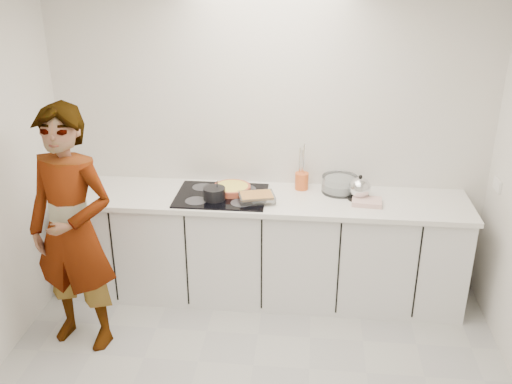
# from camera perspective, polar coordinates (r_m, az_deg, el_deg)

# --- Properties ---
(wall_back) EXTENTS (3.60, 0.00, 2.60)m
(wall_back) POSITION_cam_1_polar(r_m,az_deg,el_deg) (4.72, 1.28, 5.39)
(wall_back) COLOR silver
(wall_back) RESTS_ON ground
(base_cabinets) EXTENTS (3.20, 0.58, 0.87)m
(base_cabinets) POSITION_cam_1_polar(r_m,az_deg,el_deg) (4.77, 0.88, -5.74)
(base_cabinets) COLOR silver
(base_cabinets) RESTS_ON floor
(countertop) EXTENTS (3.24, 0.64, 0.04)m
(countertop) POSITION_cam_1_polar(r_m,az_deg,el_deg) (4.57, 0.91, -0.74)
(countertop) COLOR white
(countertop) RESTS_ON base_cabinets
(hob) EXTENTS (0.72, 0.54, 0.01)m
(hob) POSITION_cam_1_polar(r_m,az_deg,el_deg) (4.58, -3.47, -0.35)
(hob) COLOR black
(hob) RESTS_ON countertop
(tart_dish) EXTENTS (0.33, 0.33, 0.05)m
(tart_dish) POSITION_cam_1_polar(r_m,az_deg,el_deg) (4.62, -2.43, 0.37)
(tart_dish) COLOR #B34B30
(tart_dish) RESTS_ON hob
(saucepan) EXTENTS (0.18, 0.18, 0.17)m
(saucepan) POSITION_cam_1_polar(r_m,az_deg,el_deg) (4.48, -4.19, -0.16)
(saucepan) COLOR black
(saucepan) RESTS_ON hob
(baking_dish) EXTENTS (0.32, 0.26, 0.05)m
(baking_dish) POSITION_cam_1_polar(r_m,az_deg,el_deg) (4.45, 0.05, -0.51)
(baking_dish) COLOR silver
(baking_dish) RESTS_ON hob
(mixing_bowl) EXTENTS (0.34, 0.34, 0.14)m
(mixing_bowl) POSITION_cam_1_polar(r_m,az_deg,el_deg) (4.68, 8.36, 0.71)
(mixing_bowl) COLOR silver
(mixing_bowl) RESTS_ON countertop
(tea_towel) EXTENTS (0.24, 0.19, 0.04)m
(tea_towel) POSITION_cam_1_polar(r_m,az_deg,el_deg) (4.51, 11.02, -0.97)
(tea_towel) COLOR white
(tea_towel) RESTS_ON countertop
(kettle) EXTENTS (0.19, 0.19, 0.21)m
(kettle) POSITION_cam_1_polar(r_m,az_deg,el_deg) (4.57, 10.32, 0.31)
(kettle) COLOR black
(kettle) RESTS_ON countertop
(utensil_crock) EXTENTS (0.14, 0.14, 0.14)m
(utensil_crock) POSITION_cam_1_polar(r_m,az_deg,el_deg) (4.71, 4.59, 1.11)
(utensil_crock) COLOR #DB5B23
(utensil_crock) RESTS_ON countertop
(cook) EXTENTS (0.74, 0.56, 1.82)m
(cook) POSITION_cam_1_polar(r_m,az_deg,el_deg) (4.22, -17.88, -3.76)
(cook) COLOR silver
(cook) RESTS_ON floor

